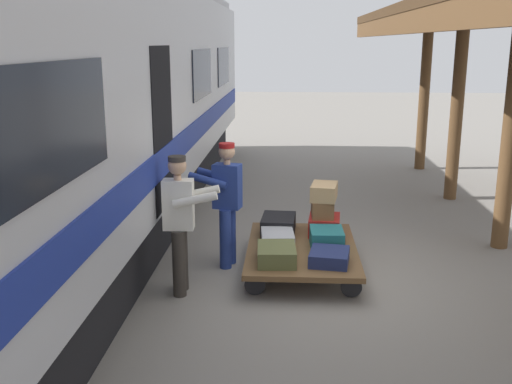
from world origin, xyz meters
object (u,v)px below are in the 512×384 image
suitcase_black_hardshell (278,225)px  suitcase_olive_duffel (277,254)px  train_car (44,119)px  suitcase_navy_fabric (329,257)px  suitcase_brown_leather (322,208)px  suitcase_gray_aluminum (278,239)px  luggage_cart (302,250)px  porter_by_door (181,220)px  suitcase_tan_vintage (324,192)px  porter_in_overalls (226,200)px  suitcase_red_plastic (324,225)px  suitcase_teal_softside (327,238)px

suitcase_black_hardshell → suitcase_olive_duffel: 1.18m
train_car → suitcase_navy_fabric: (-3.58, 0.25, -1.65)m
suitcase_olive_duffel → suitcase_brown_leather: bearing=-117.5°
suitcase_gray_aluminum → luggage_cart: bearing=-180.0°
suitcase_navy_fabric → suitcase_brown_leather: size_ratio=1.11×
suitcase_brown_leather → porter_by_door: (1.77, 1.44, 0.22)m
luggage_cart → suitcase_black_hardshell: suitcase_black_hardshell is taller
suitcase_tan_vintage → porter_in_overalls: 1.43m
porter_by_door → suitcase_olive_duffel: bearing=-167.9°
suitcase_red_plastic → suitcase_olive_duffel: 1.35m
suitcase_brown_leather → suitcase_tan_vintage: suitcase_tan_vintage is taller
suitcase_olive_duffel → suitcase_tan_vintage: 1.46m
suitcase_red_plastic → suitcase_black_hardshell: size_ratio=0.86×
luggage_cart → porter_by_door: 1.81m
suitcase_tan_vintage → suitcase_navy_fabric: bearing=90.7°
luggage_cart → suitcase_brown_leather: size_ratio=4.54×
porter_in_overalls → porter_by_door: 1.05m
suitcase_olive_duffel → porter_by_door: 1.27m
porter_by_door → suitcase_tan_vintage: bearing=-140.8°
luggage_cart → suitcase_red_plastic: suitcase_red_plastic is taller
suitcase_gray_aluminum → suitcase_teal_softside: (-0.65, 0.00, 0.02)m
suitcase_navy_fabric → porter_in_overalls: (1.36, -0.71, 0.52)m
suitcase_navy_fabric → suitcase_red_plastic: size_ratio=0.96×
suitcase_olive_duffel → suitcase_gray_aluminum: (0.00, -0.59, -0.00)m
luggage_cart → suitcase_tan_vintage: suitcase_tan_vintage is taller
suitcase_gray_aluminum → porter_in_overalls: size_ratio=0.32×
luggage_cart → suitcase_navy_fabric: 0.69m
suitcase_black_hardshell → suitcase_gray_aluminum: suitcase_black_hardshell is taller
suitcase_teal_softside → suitcase_brown_leather: suitcase_brown_leather is taller
train_car → suitcase_teal_softside: train_car is taller
suitcase_olive_duffel → suitcase_teal_softside: 0.88m
suitcase_olive_duffel → suitcase_black_hardshell: bearing=-90.0°
train_car → suitcase_gray_aluminum: size_ratio=36.07×
luggage_cart → suitcase_black_hardshell: 0.69m
suitcase_gray_aluminum → suitcase_tan_vintage: 1.03m
suitcase_black_hardshell → porter_by_door: 1.89m
train_car → suitcase_black_hardshell: train_car is taller
porter_in_overalls → porter_by_door: same height
suitcase_red_plastic → suitcase_teal_softside: (0.00, 0.59, -0.00)m
luggage_cart → porter_by_door: porter_by_door is taller
suitcase_brown_leather → porter_by_door: bearing=39.2°
suitcase_olive_duffel → suitcase_red_plastic: bearing=-119.0°
train_car → porter_in_overalls: bearing=-168.4°
suitcase_navy_fabric → suitcase_tan_vintage: 1.32m
train_car → suitcase_gray_aluminum: 3.37m
suitcase_teal_softside → luggage_cart: bearing=-0.0°
suitcase_black_hardshell → porter_in_overalls: porter_in_overalls is taller
luggage_cart → suitcase_teal_softside: suitcase_teal_softside is taller
suitcase_navy_fabric → suitcase_black_hardshell: 1.35m
train_car → suitcase_teal_softside: size_ratio=38.11×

